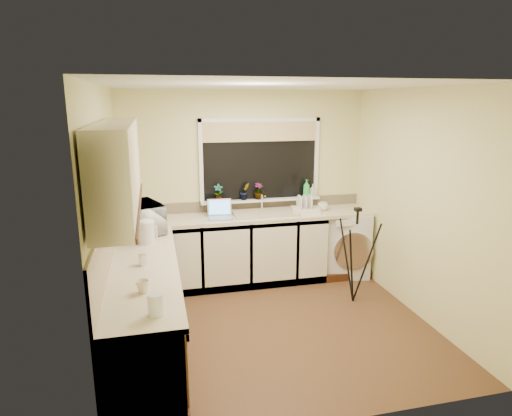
# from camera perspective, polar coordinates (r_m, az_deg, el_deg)

# --- Properties ---
(floor) EXTENTS (3.20, 3.20, 0.00)m
(floor) POSITION_cam_1_polar(r_m,az_deg,el_deg) (4.82, 2.46, -14.90)
(floor) COLOR brown
(floor) RESTS_ON ground
(ceiling) EXTENTS (3.20, 3.20, 0.00)m
(ceiling) POSITION_cam_1_polar(r_m,az_deg,el_deg) (4.23, 2.81, 15.61)
(ceiling) COLOR white
(ceiling) RESTS_ON ground
(wall_back) EXTENTS (3.20, 0.00, 3.20)m
(wall_back) POSITION_cam_1_polar(r_m,az_deg,el_deg) (5.79, -1.44, 2.94)
(wall_back) COLOR beige
(wall_back) RESTS_ON ground
(wall_front) EXTENTS (3.20, 0.00, 3.20)m
(wall_front) POSITION_cam_1_polar(r_m,az_deg,el_deg) (3.02, 10.48, -7.58)
(wall_front) COLOR beige
(wall_front) RESTS_ON ground
(wall_left) EXTENTS (0.00, 3.00, 3.00)m
(wall_left) POSITION_cam_1_polar(r_m,az_deg,el_deg) (4.23, -18.71, -1.88)
(wall_left) COLOR beige
(wall_left) RESTS_ON ground
(wall_right) EXTENTS (0.00, 3.00, 3.00)m
(wall_right) POSITION_cam_1_polar(r_m,az_deg,el_deg) (5.04, 20.41, 0.42)
(wall_right) COLOR beige
(wall_right) RESTS_ON ground
(base_cabinet_back) EXTENTS (2.55, 0.60, 0.86)m
(base_cabinet_back) POSITION_cam_1_polar(r_m,az_deg,el_deg) (5.66, -4.00, -5.70)
(base_cabinet_back) COLOR silver
(base_cabinet_back) RESTS_ON floor
(base_cabinet_left) EXTENTS (0.54, 2.40, 0.86)m
(base_cabinet_left) POSITION_cam_1_polar(r_m,az_deg,el_deg) (4.21, -14.05, -13.22)
(base_cabinet_left) COLOR silver
(base_cabinet_left) RESTS_ON floor
(worktop_back) EXTENTS (3.20, 0.60, 0.04)m
(worktop_back) POSITION_cam_1_polar(r_m,az_deg,el_deg) (5.58, -0.78, -1.10)
(worktop_back) COLOR beige
(worktop_back) RESTS_ON base_cabinet_back
(worktop_left) EXTENTS (0.60, 2.40, 0.04)m
(worktop_left) POSITION_cam_1_polar(r_m,az_deg,el_deg) (4.03, -14.42, -7.50)
(worktop_left) COLOR beige
(worktop_left) RESTS_ON base_cabinet_left
(upper_cabinet) EXTENTS (0.28, 1.90, 0.70)m
(upper_cabinet) POSITION_cam_1_polar(r_m,az_deg,el_deg) (3.66, -17.50, 5.08)
(upper_cabinet) COLOR silver
(upper_cabinet) RESTS_ON wall_left
(splashback_left) EXTENTS (0.02, 2.40, 0.45)m
(splashback_left) POSITION_cam_1_polar(r_m,az_deg,el_deg) (3.97, -18.79, -4.40)
(splashback_left) COLOR beige
(splashback_left) RESTS_ON wall_left
(splashback_back) EXTENTS (3.20, 0.02, 0.14)m
(splashback_back) POSITION_cam_1_polar(r_m,az_deg,el_deg) (5.83, -1.40, 0.46)
(splashback_back) COLOR beige
(splashback_back) RESTS_ON wall_back
(window_glass) EXTENTS (1.50, 0.02, 1.00)m
(window_glass) POSITION_cam_1_polar(r_m,az_deg,el_deg) (5.77, 0.53, 6.18)
(window_glass) COLOR black
(window_glass) RESTS_ON wall_back
(window_blind) EXTENTS (1.50, 0.02, 0.25)m
(window_blind) POSITION_cam_1_polar(r_m,az_deg,el_deg) (5.71, 0.60, 9.88)
(window_blind) COLOR tan
(window_blind) RESTS_ON wall_back
(windowsill) EXTENTS (1.60, 0.14, 0.03)m
(windowsill) POSITION_cam_1_polar(r_m,az_deg,el_deg) (5.81, 0.65, 1.06)
(windowsill) COLOR white
(windowsill) RESTS_ON wall_back
(sink) EXTENTS (0.82, 0.46, 0.03)m
(sink) POSITION_cam_1_polar(r_m,az_deg,el_deg) (5.62, 1.21, -0.65)
(sink) COLOR tan
(sink) RESTS_ON worktop_back
(faucet) EXTENTS (0.03, 0.03, 0.24)m
(faucet) POSITION_cam_1_polar(r_m,az_deg,el_deg) (5.76, 0.77, 0.81)
(faucet) COLOR silver
(faucet) RESTS_ON worktop_back
(washing_machine) EXTENTS (0.72, 0.71, 0.87)m
(washing_machine) POSITION_cam_1_polar(r_m,az_deg,el_deg) (6.11, 11.27, -4.40)
(washing_machine) COLOR silver
(washing_machine) RESTS_ON floor
(laptop) EXTENTS (0.32, 0.31, 0.21)m
(laptop) POSITION_cam_1_polar(r_m,az_deg,el_deg) (5.46, -4.70, -0.65)
(laptop) COLOR #919298
(laptop) RESTS_ON worktop_back
(kettle) EXTENTS (0.17, 0.17, 0.22)m
(kettle) POSITION_cam_1_polar(r_m,az_deg,el_deg) (4.60, -14.03, -3.10)
(kettle) COLOR silver
(kettle) RESTS_ON worktop_left
(dish_rack) EXTENTS (0.40, 0.33, 0.05)m
(dish_rack) POSITION_cam_1_polar(r_m,az_deg,el_deg) (5.76, 6.43, -0.24)
(dish_rack) COLOR beige
(dish_rack) RESTS_ON worktop_back
(tripod) EXTENTS (0.66, 0.66, 1.14)m
(tripod) POSITION_cam_1_polar(r_m,az_deg,el_deg) (5.24, 12.77, -6.02)
(tripod) COLOR black
(tripod) RESTS_ON floor
(glass_jug) EXTENTS (0.11, 0.11, 0.16)m
(glass_jug) POSITION_cam_1_polar(r_m,az_deg,el_deg) (3.10, -12.92, -12.10)
(glass_jug) COLOR white
(glass_jug) RESTS_ON worktop_left
(steel_jar) EXTENTS (0.07, 0.07, 0.10)m
(steel_jar) POSITION_cam_1_polar(r_m,az_deg,el_deg) (4.02, -14.52, -6.54)
(steel_jar) COLOR silver
(steel_jar) RESTS_ON worktop_left
(microwave) EXTENTS (0.58, 0.69, 0.32)m
(microwave) POSITION_cam_1_polar(r_m,az_deg,el_deg) (4.98, -14.69, -1.23)
(microwave) COLOR white
(microwave) RESTS_ON worktop_left
(plant_a) EXTENTS (0.13, 0.09, 0.23)m
(plant_a) POSITION_cam_1_polar(r_m,az_deg,el_deg) (5.65, -4.90, 1.98)
(plant_a) COLOR #999999
(plant_a) RESTS_ON windowsill
(plant_b) EXTENTS (0.14, 0.13, 0.22)m
(plant_b) POSITION_cam_1_polar(r_m,az_deg,el_deg) (5.72, -1.48, 2.15)
(plant_b) COLOR #999999
(plant_b) RESTS_ON windowsill
(plant_c) EXTENTS (0.15, 0.15, 0.22)m
(plant_c) POSITION_cam_1_polar(r_m,az_deg,el_deg) (5.76, 0.32, 2.22)
(plant_c) COLOR #999999
(plant_c) RESTS_ON windowsill
(soap_bottle_green) EXTENTS (0.10, 0.10, 0.24)m
(soap_bottle_green) POSITION_cam_1_polar(r_m,az_deg,el_deg) (5.93, 6.56, 2.55)
(soap_bottle_green) COLOR green
(soap_bottle_green) RESTS_ON windowsill
(soap_bottle_clear) EXTENTS (0.10, 0.10, 0.17)m
(soap_bottle_clear) POSITION_cam_1_polar(r_m,az_deg,el_deg) (5.97, 7.36, 2.29)
(soap_bottle_clear) COLOR #999999
(soap_bottle_clear) RESTS_ON windowsill
(cup_back) EXTENTS (0.17, 0.17, 0.11)m
(cup_back) POSITION_cam_1_polar(r_m,az_deg,el_deg) (5.86, 8.66, 0.20)
(cup_back) COLOR silver
(cup_back) RESTS_ON worktop_back
(cup_left) EXTENTS (0.11, 0.11, 0.10)m
(cup_left) POSITION_cam_1_polar(r_m,az_deg,el_deg) (3.48, -14.47, -9.83)
(cup_left) COLOR beige
(cup_left) RESTS_ON worktop_left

